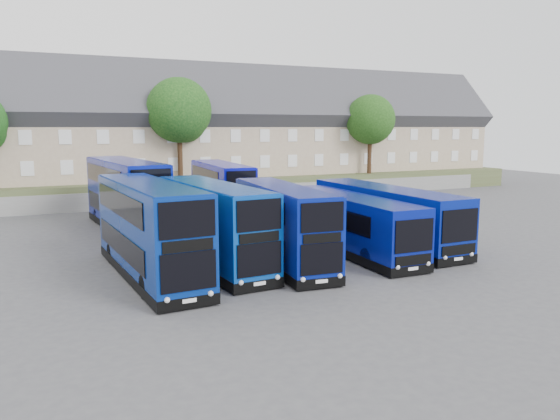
{
  "coord_description": "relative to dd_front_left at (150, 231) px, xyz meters",
  "views": [
    {
      "loc": [
        -10.81,
        -22.62,
        6.84
      ],
      "look_at": [
        2.15,
        4.84,
        2.2
      ],
      "focal_mm": 35.0,
      "sensor_mm": 36.0,
      "label": 1
    }
  ],
  "objects": [
    {
      "name": "ground",
      "position": [
        5.77,
        -2.0,
        -2.12
      ],
      "size": [
        120.0,
        120.0,
        0.0
      ],
      "primitive_type": "plane",
      "color": "#444449",
      "rests_on": "ground"
    },
    {
      "name": "retaining_wall",
      "position": [
        5.77,
        22.0,
        -1.37
      ],
      "size": [
        70.0,
        0.4,
        1.5
      ],
      "primitive_type": "cube",
      "color": "slate",
      "rests_on": "ground"
    },
    {
      "name": "earth_bank",
      "position": [
        5.77,
        32.0,
        -1.12
      ],
      "size": [
        80.0,
        20.0,
        2.0
      ],
      "primitive_type": "cube",
      "color": "#4A502D",
      "rests_on": "ground"
    },
    {
      "name": "terrace_row",
      "position": [
        11.78,
        28.0,
        4.47
      ],
      "size": [
        66.0,
        10.4,
        11.2
      ],
      "color": "tan",
      "rests_on": "earth_bank"
    },
    {
      "name": "dd_front_left",
      "position": [
        0.0,
        0.0,
        0.0
      ],
      "size": [
        3.05,
        10.99,
        4.32
      ],
      "rotation": [
        0.0,
        0.0,
        0.05
      ],
      "color": "navy",
      "rests_on": "ground"
    },
    {
      "name": "dd_front_mid",
      "position": [
        3.23,
        0.63,
        -0.13
      ],
      "size": [
        2.99,
        10.36,
        4.06
      ],
      "rotation": [
        0.0,
        0.0,
        0.06
      ],
      "color": "#083EA2",
      "rests_on": "ground"
    },
    {
      "name": "dd_front_right",
      "position": [
        6.54,
        -0.4,
        -0.21
      ],
      "size": [
        3.24,
        9.98,
        3.89
      ],
      "rotation": [
        0.0,
        0.0,
        -0.1
      ],
      "color": "navy",
      "rests_on": "ground"
    },
    {
      "name": "dd_rear_left",
      "position": [
        1.04,
        12.27,
        0.15
      ],
      "size": [
        3.65,
        11.82,
        4.63
      ],
      "rotation": [
        0.0,
        0.0,
        0.09
      ],
      "color": "#071488",
      "rests_on": "ground"
    },
    {
      "name": "dd_rear_right",
      "position": [
        8.37,
        14.13,
        -0.11
      ],
      "size": [
        3.11,
        10.47,
        4.1
      ],
      "rotation": [
        0.0,
        0.0,
        -0.07
      ],
      "color": "#090CA6",
      "rests_on": "ground"
    },
    {
      "name": "coach_east_a",
      "position": [
        11.04,
        0.44,
        -0.59
      ],
      "size": [
        2.76,
        11.49,
        3.12
      ],
      "rotation": [
        0.0,
        0.0,
        -0.03
      ],
      "color": "#071589",
      "rests_on": "ground"
    },
    {
      "name": "coach_east_b",
      "position": [
        14.09,
        1.37,
        -0.49
      ],
      "size": [
        2.58,
        12.19,
        3.33
      ],
      "rotation": [
        0.0,
        0.0,
        0.0
      ],
      "color": "navy",
      "rests_on": "ground"
    },
    {
      "name": "tree_mid",
      "position": [
        7.92,
        23.6,
        5.94
      ],
      "size": [
        5.76,
        5.76,
        9.18
      ],
      "color": "#382314",
      "rests_on": "earth_bank"
    },
    {
      "name": "tree_east",
      "position": [
        27.92,
        23.1,
        5.27
      ],
      "size": [
        5.12,
        5.12,
        8.16
      ],
      "color": "#382314",
      "rests_on": "earth_bank"
    },
    {
      "name": "tree_far",
      "position": [
        33.92,
        30.1,
        5.61
      ],
      "size": [
        5.44,
        5.44,
        8.67
      ],
      "color": "#382314",
      "rests_on": "earth_bank"
    }
  ]
}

